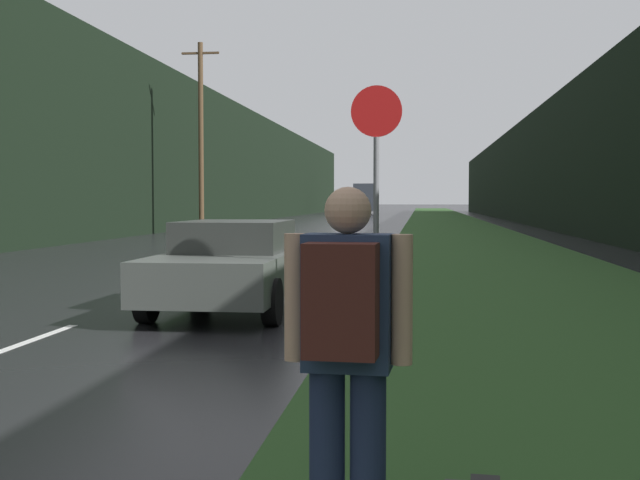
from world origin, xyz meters
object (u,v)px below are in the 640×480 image
Objects in this scene: hitchhiker_with_backpack at (346,347)px; car_passing_near at (233,265)px; stop_sign at (376,186)px; delivery_truck at (366,199)px.

car_passing_near is (-2.49, 8.17, -0.31)m from hitchhiker_with_backpack.
stop_sign is at bearing 140.93° from car_passing_near.
car_passing_near is at bearing 110.38° from hitchhiker_with_backpack.
delivery_truck is at bearing 97.28° from hitchhiker_with_backpack.
stop_sign is 0.44× the size of delivery_truck.
car_passing_near is at bearing 140.93° from stop_sign.
hitchhiker_with_backpack is at bearing -86.13° from delivery_truck.
stop_sign is 6.39m from hitchhiker_with_backpack.
car_passing_near is at bearing -87.50° from delivery_truck.
hitchhiker_with_backpack is 8.55m from car_passing_near.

